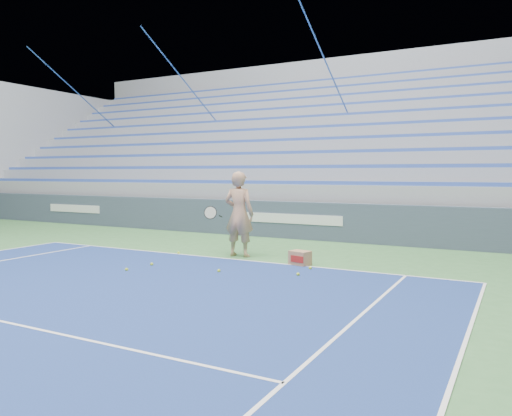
# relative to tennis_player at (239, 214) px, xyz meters

# --- Properties ---
(sponsor_barrier) EXTENTS (30.00, 0.32, 1.10)m
(sponsor_barrier) POSITION_rel_tennis_player_xyz_m (-0.19, 3.54, -0.45)
(sponsor_barrier) COLOR #3C485B
(sponsor_barrier) RESTS_ON ground
(bleachers) EXTENTS (31.00, 9.15, 7.30)m
(bleachers) POSITION_rel_tennis_player_xyz_m (-0.20, 9.26, 1.36)
(bleachers) COLOR #989AA0
(bleachers) RESTS_ON ground
(tennis_player) EXTENTS (0.98, 0.87, 1.99)m
(tennis_player) POSITION_rel_tennis_player_xyz_m (0.00, 0.00, 0.00)
(tennis_player) COLOR tan
(tennis_player) RESTS_ON ground
(ball_box) EXTENTS (0.47, 0.40, 0.31)m
(ball_box) POSITION_rel_tennis_player_xyz_m (1.70, -0.36, -0.84)
(ball_box) COLOR #A77650
(ball_box) RESTS_ON ground
(tennis_ball_0) EXTENTS (0.07, 0.07, 0.07)m
(tennis_ball_0) POSITION_rel_tennis_player_xyz_m (-1.43, -0.43, -0.96)
(tennis_ball_0) COLOR #B6D42B
(tennis_ball_0) RESTS_ON ground
(tennis_ball_1) EXTENTS (0.07, 0.07, 0.07)m
(tennis_ball_1) POSITION_rel_tennis_player_xyz_m (0.12, 0.13, -0.96)
(tennis_ball_1) COLOR #B6D42B
(tennis_ball_1) RESTS_ON ground
(tennis_ball_2) EXTENTS (0.07, 0.07, 0.07)m
(tennis_ball_2) POSITION_rel_tennis_player_xyz_m (-1.03, -1.90, -0.96)
(tennis_ball_2) COLOR #B6D42B
(tennis_ball_2) RESTS_ON ground
(tennis_ball_3) EXTENTS (0.07, 0.07, 0.07)m
(tennis_ball_3) POSITION_rel_tennis_player_xyz_m (2.08, -0.71, -0.96)
(tennis_ball_3) COLOR #B6D42B
(tennis_ball_3) RESTS_ON ground
(tennis_ball_4) EXTENTS (0.07, 0.07, 0.07)m
(tennis_ball_4) POSITION_rel_tennis_player_xyz_m (-1.09, -2.58, -0.96)
(tennis_ball_4) COLOR #B6D42B
(tennis_ball_4) RESTS_ON ground
(tennis_ball_5) EXTENTS (0.07, 0.07, 0.07)m
(tennis_ball_5) POSITION_rel_tennis_player_xyz_m (2.11, -1.40, -0.96)
(tennis_ball_5) COLOR #B6D42B
(tennis_ball_5) RESTS_ON ground
(tennis_ball_6) EXTENTS (0.07, 0.07, 0.07)m
(tennis_ball_6) POSITION_rel_tennis_player_xyz_m (0.60, -1.82, -0.96)
(tennis_ball_6) COLOR #B6D42B
(tennis_ball_6) RESTS_ON ground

